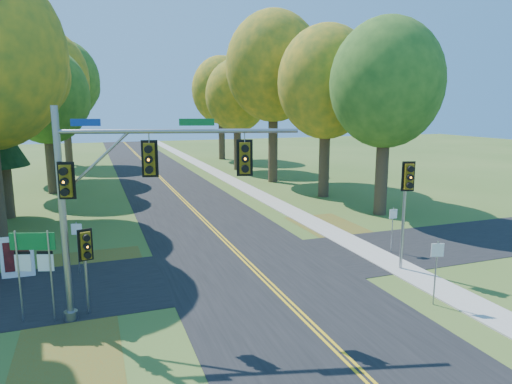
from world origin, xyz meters
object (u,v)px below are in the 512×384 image
object	(u,v)px
route_sign_cluster	(34,258)
east_signal_pole	(407,189)
traffic_mast	(122,186)
info_kiosk	(17,257)

from	to	relation	value
route_sign_cluster	east_signal_pole	bearing A→B (deg)	17.49
traffic_mast	route_sign_cluster	bearing A→B (deg)	179.13
east_signal_pole	info_kiosk	bearing A→B (deg)	-179.57
route_sign_cluster	info_kiosk	distance (m)	5.04
traffic_mast	east_signal_pole	distance (m)	11.73
traffic_mast	route_sign_cluster	xyz separation A→B (m)	(-2.87, 0.83, -2.38)
route_sign_cluster	info_kiosk	bearing A→B (deg)	122.87
info_kiosk	east_signal_pole	bearing A→B (deg)	-15.61
traffic_mast	info_kiosk	world-z (taller)	traffic_mast
traffic_mast	info_kiosk	xyz separation A→B (m)	(-4.07, 5.53, -3.73)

